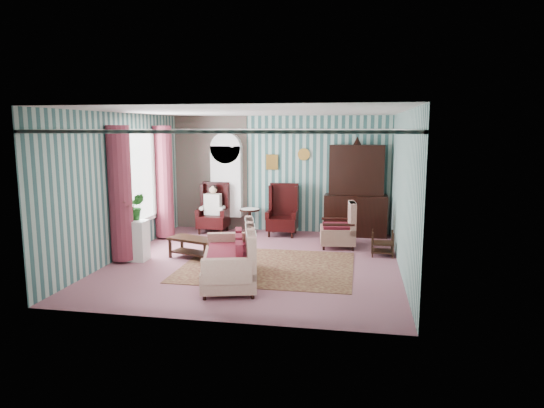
% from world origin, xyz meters
% --- Properties ---
extents(floor, '(6.00, 6.00, 0.00)m').
position_xyz_m(floor, '(0.00, 0.00, 0.00)').
color(floor, '#975869').
rests_on(floor, ground).
extents(room_shell, '(5.53, 6.02, 2.91)m').
position_xyz_m(room_shell, '(-0.62, 0.18, 2.01)').
color(room_shell, '#345F5C').
rests_on(room_shell, ground).
extents(bookcase, '(0.80, 0.28, 2.24)m').
position_xyz_m(bookcase, '(-1.35, 2.84, 1.12)').
color(bookcase, silver).
rests_on(bookcase, floor).
extents(dresser_hutch, '(1.50, 0.56, 2.36)m').
position_xyz_m(dresser_hutch, '(1.90, 2.72, 1.18)').
color(dresser_hutch, black).
rests_on(dresser_hutch, floor).
extents(wingback_left, '(0.76, 0.80, 1.25)m').
position_xyz_m(wingback_left, '(-1.60, 2.45, 0.62)').
color(wingback_left, black).
rests_on(wingback_left, floor).
extents(wingback_right, '(0.76, 0.80, 1.25)m').
position_xyz_m(wingback_right, '(0.15, 2.45, 0.62)').
color(wingback_right, black).
rests_on(wingback_right, floor).
extents(seated_woman, '(0.44, 0.40, 1.18)m').
position_xyz_m(seated_woman, '(-1.60, 2.45, 0.59)').
color(seated_woman, beige).
rests_on(seated_woman, floor).
extents(round_side_table, '(0.50, 0.50, 0.60)m').
position_xyz_m(round_side_table, '(-0.70, 2.60, 0.30)').
color(round_side_table, black).
rests_on(round_side_table, floor).
extents(nest_table, '(0.45, 0.38, 0.54)m').
position_xyz_m(nest_table, '(2.47, 0.90, 0.27)').
color(nest_table, black).
rests_on(nest_table, floor).
extents(plant_stand, '(0.55, 0.35, 0.80)m').
position_xyz_m(plant_stand, '(-2.40, -0.30, 0.40)').
color(plant_stand, silver).
rests_on(plant_stand, floor).
extents(rug, '(3.20, 2.60, 0.01)m').
position_xyz_m(rug, '(0.30, -0.30, 0.01)').
color(rug, '#43161A').
rests_on(rug, floor).
extents(sofa, '(1.36, 2.12, 1.12)m').
position_xyz_m(sofa, '(-0.18, -1.29, 0.56)').
color(sofa, '#B9AA8F').
rests_on(sofa, floor).
extents(floral_armchair, '(0.95, 0.91, 0.93)m').
position_xyz_m(floral_armchair, '(1.53, 1.50, 0.47)').
color(floral_armchair, beige).
rests_on(floral_armchair, floor).
extents(coffee_table, '(1.08, 0.76, 0.42)m').
position_xyz_m(coffee_table, '(-1.29, 0.04, 0.21)').
color(coffee_table, black).
rests_on(coffee_table, floor).
extents(potted_plant_a, '(0.48, 0.46, 0.42)m').
position_xyz_m(potted_plant_a, '(-2.47, -0.44, 1.01)').
color(potted_plant_a, '#184D19').
rests_on(potted_plant_a, plant_stand).
extents(potted_plant_b, '(0.36, 0.33, 0.53)m').
position_xyz_m(potted_plant_b, '(-2.34, -0.20, 1.06)').
color(potted_plant_b, '#1E4816').
rests_on(potted_plant_b, plant_stand).
extents(potted_plant_c, '(0.31, 0.31, 0.42)m').
position_xyz_m(potted_plant_c, '(-2.46, -0.27, 1.01)').
color(potted_plant_c, '#204A17').
rests_on(potted_plant_c, plant_stand).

